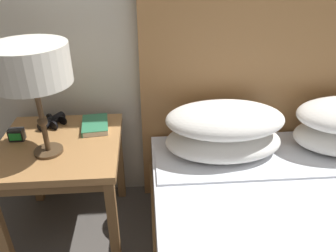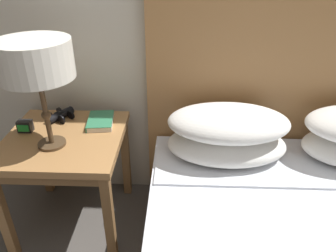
# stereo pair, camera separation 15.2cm
# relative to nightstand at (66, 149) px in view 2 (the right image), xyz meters

# --- Properties ---
(nightstand) EXTENTS (0.58, 0.58, 0.56)m
(nightstand) POSITION_rel_nightstand_xyz_m (0.00, 0.00, 0.00)
(nightstand) COLOR #AD7A47
(nightstand) RESTS_ON ground_plane
(table_lamp) EXTENTS (0.32, 0.32, 0.50)m
(table_lamp) POSITION_rel_nightstand_xyz_m (-0.03, -0.08, 0.49)
(table_lamp) COLOR #4C3823
(table_lamp) RESTS_ON nightstand
(book_on_nightstand) EXTENTS (0.15, 0.21, 0.03)m
(book_on_nightstand) POSITION_rel_nightstand_xyz_m (0.16, 0.14, 0.09)
(book_on_nightstand) COLOR silver
(book_on_nightstand) RESTS_ON nightstand
(binoculars_pair) EXTENTS (0.16, 0.16, 0.05)m
(binoculars_pair) POSITION_rel_nightstand_xyz_m (-0.07, 0.19, 0.10)
(binoculars_pair) COLOR black
(binoculars_pair) RESTS_ON nightstand
(alarm_clock) EXTENTS (0.07, 0.05, 0.06)m
(alarm_clock) POSITION_rel_nightstand_xyz_m (-0.21, 0.04, 0.11)
(alarm_clock) COLOR black
(alarm_clock) RESTS_ON nightstand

